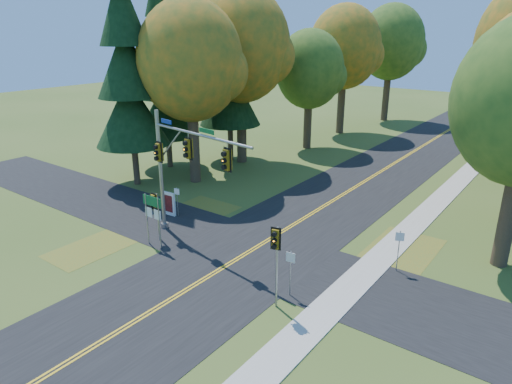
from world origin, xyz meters
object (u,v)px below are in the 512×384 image
Objects in this scene: traffic_mast at (179,161)px; info_kiosk at (168,204)px; east_signal_pole at (276,248)px; route_sign_cluster at (153,211)px.

traffic_mast is 5.54m from info_kiosk.
east_signal_pole is 1.28× the size of route_sign_cluster.
traffic_mast is at bearing 146.56° from east_signal_pole.
east_signal_pole reaches higher than route_sign_cluster.
traffic_mast reaches higher than info_kiosk.
traffic_mast is 2.60× the size of route_sign_cluster.
route_sign_cluster is at bearing 158.05° from east_signal_pole.
traffic_mast is 3.15m from route_sign_cluster.
east_signal_pole is at bearing -9.38° from traffic_mast.
east_signal_pole is 12.99m from info_kiosk.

